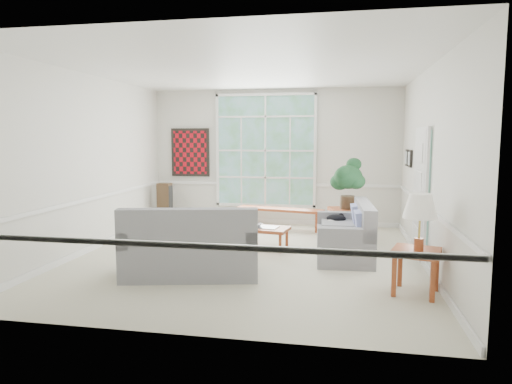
# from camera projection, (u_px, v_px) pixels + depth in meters

# --- Properties ---
(floor) EXTENTS (5.50, 6.00, 0.01)m
(floor) POSITION_uv_depth(u_px,v_px,m) (248.00, 258.00, 7.42)
(floor) COLOR beige
(floor) RESTS_ON ground
(ceiling) EXTENTS (5.50, 6.00, 0.02)m
(ceiling) POSITION_uv_depth(u_px,v_px,m) (247.00, 69.00, 7.06)
(ceiling) COLOR white
(ceiling) RESTS_ON ground
(wall_back) EXTENTS (5.50, 0.02, 3.00)m
(wall_back) POSITION_uv_depth(u_px,v_px,m) (275.00, 157.00, 10.17)
(wall_back) COLOR silver
(wall_back) RESTS_ON ground
(wall_front) EXTENTS (5.50, 0.02, 3.00)m
(wall_front) POSITION_uv_depth(u_px,v_px,m) (184.00, 184.00, 4.31)
(wall_front) COLOR silver
(wall_front) RESTS_ON ground
(wall_left) EXTENTS (0.02, 6.00, 3.00)m
(wall_left) POSITION_uv_depth(u_px,v_px,m) (89.00, 163.00, 7.74)
(wall_left) COLOR silver
(wall_left) RESTS_ON ground
(wall_right) EXTENTS (0.02, 6.00, 3.00)m
(wall_right) POSITION_uv_depth(u_px,v_px,m) (429.00, 167.00, 6.74)
(wall_right) COLOR silver
(wall_right) RESTS_ON ground
(window_back) EXTENTS (2.30, 0.08, 2.40)m
(window_back) POSITION_uv_depth(u_px,v_px,m) (265.00, 151.00, 10.15)
(window_back) COLOR white
(window_back) RESTS_ON wall_back
(entry_door) EXTENTS (0.08, 0.90, 2.10)m
(entry_door) POSITION_uv_depth(u_px,v_px,m) (419.00, 193.00, 7.39)
(entry_door) COLOR white
(entry_door) RESTS_ON floor
(door_sidelight) EXTENTS (0.08, 0.26, 1.90)m
(door_sidelight) POSITION_uv_depth(u_px,v_px,m) (426.00, 191.00, 6.76)
(door_sidelight) COLOR white
(door_sidelight) RESTS_ON wall_right
(wall_art) EXTENTS (0.90, 0.06, 1.10)m
(wall_art) POSITION_uv_depth(u_px,v_px,m) (190.00, 152.00, 10.46)
(wall_art) COLOR #620B10
(wall_art) RESTS_ON wall_back
(wall_frame_near) EXTENTS (0.04, 0.26, 0.32)m
(wall_frame_near) POSITION_uv_depth(u_px,v_px,m) (409.00, 159.00, 8.45)
(wall_frame_near) COLOR black
(wall_frame_near) RESTS_ON wall_right
(wall_frame_far) EXTENTS (0.04, 0.26, 0.32)m
(wall_frame_far) POSITION_uv_depth(u_px,v_px,m) (406.00, 158.00, 8.84)
(wall_frame_far) COLOR black
(wall_frame_far) RESTS_ON wall_right
(loveseat_right) EXTENTS (0.94, 1.69, 0.89)m
(loveseat_right) POSITION_uv_depth(u_px,v_px,m) (344.00, 230.00, 7.42)
(loveseat_right) COLOR gray
(loveseat_right) RESTS_ON floor
(loveseat_front) EXTENTS (2.02, 1.33, 1.00)m
(loveseat_front) POSITION_uv_depth(u_px,v_px,m) (191.00, 240.00, 6.44)
(loveseat_front) COLOR gray
(loveseat_front) RESTS_ON floor
(coffee_table) EXTENTS (1.09, 0.70, 0.38)m
(coffee_table) POSITION_uv_depth(u_px,v_px,m) (259.00, 238.00, 8.01)
(coffee_table) COLOR #9C4320
(coffee_table) RESTS_ON floor
(pewter_bowl) EXTENTS (0.36, 0.36, 0.07)m
(pewter_bowl) POSITION_uv_depth(u_px,v_px,m) (255.00, 225.00, 7.98)
(pewter_bowl) COLOR #A0A0A6
(pewter_bowl) RESTS_ON coffee_table
(window_bench) EXTENTS (1.91, 0.72, 0.44)m
(window_bench) POSITION_uv_depth(u_px,v_px,m) (280.00, 219.00, 9.74)
(window_bench) COLOR #9C4320
(window_bench) RESTS_ON floor
(end_table) EXTENTS (0.77, 0.77, 0.61)m
(end_table) POSITION_uv_depth(u_px,v_px,m) (347.00, 224.00, 8.64)
(end_table) COLOR #9C4320
(end_table) RESTS_ON floor
(houseplant) EXTENTS (0.74, 0.74, 0.97)m
(houseplant) POSITION_uv_depth(u_px,v_px,m) (348.00, 183.00, 8.51)
(houseplant) COLOR #1C4926
(houseplant) RESTS_ON end_table
(side_table) EXTENTS (0.69, 0.69, 0.57)m
(side_table) POSITION_uv_depth(u_px,v_px,m) (416.00, 272.00, 5.65)
(side_table) COLOR #9C4320
(side_table) RESTS_ON floor
(table_lamp) EXTENTS (0.51, 0.51, 0.70)m
(table_lamp) POSITION_uv_depth(u_px,v_px,m) (420.00, 222.00, 5.50)
(table_lamp) COLOR white
(table_lamp) RESTS_ON side_table
(pet_bed) EXTENTS (0.59, 0.59, 0.14)m
(pet_bed) POSITION_uv_depth(u_px,v_px,m) (208.00, 227.00, 9.58)
(pet_bed) COLOR gray
(pet_bed) RESTS_ON floor
(floor_speaker) EXTENTS (0.31, 0.25, 0.93)m
(floor_speaker) POSITION_uv_depth(u_px,v_px,m) (165.00, 204.00, 10.20)
(floor_speaker) COLOR #402D1B
(floor_speaker) RESTS_ON floor
(cat) EXTENTS (0.40, 0.33, 0.16)m
(cat) POSITION_uv_depth(u_px,v_px,m) (336.00, 218.00, 7.99)
(cat) COLOR black
(cat) RESTS_ON loveseat_right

